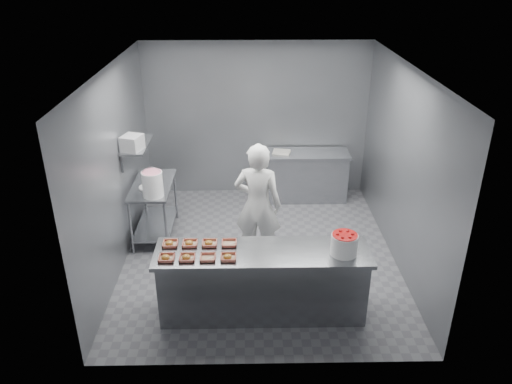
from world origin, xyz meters
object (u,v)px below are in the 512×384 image
appliance (132,143)px  tray_3 (228,257)px  worker (258,205)px  service_counter (262,282)px  strawberry_tub (344,243)px  tray_1 (187,258)px  tray_5 (190,243)px  glaze_bucket (153,184)px  prep_table (154,202)px  back_counter (306,176)px  tray_0 (166,258)px  tray_2 (208,258)px  tray_7 (229,243)px  tray_6 (209,243)px  tray_4 (170,243)px

appliance → tray_3: bearing=-35.3°
appliance → worker: bearing=1.1°
service_counter → strawberry_tub: strawberry_tub is taller
tray_3 → appliance: appliance is taller
tray_1 → tray_5: (0.00, 0.32, 0.00)m
tray_1 → glaze_bucket: 1.83m
prep_table → back_counter: (2.55, 1.30, -0.14)m
tray_0 → tray_1: same height
tray_2 → worker: (0.61, 1.32, -0.00)m
tray_0 → tray_7: size_ratio=1.00×
prep_table → glaze_bucket: (0.10, -0.42, 0.51)m
prep_table → tray_6: (1.00, -1.79, 0.33)m
tray_2 → tray_6: tray_6 is taller
service_counter → strawberry_tub: size_ratio=8.21×
prep_table → tray_5: bearing=-67.0°
tray_6 → appliance: (-1.17, 1.52, 0.75)m
tray_2 → appliance: (-1.17, 1.84, 0.75)m
back_counter → tray_4: (-2.03, -3.09, 0.47)m
strawberry_tub → tray_1: bearing=-177.4°
tray_0 → tray_4: size_ratio=1.00×
tray_3 → tray_5: 0.57m
tray_6 → tray_7: bearing=0.0°
back_counter → tray_5: 3.60m
prep_table → glaze_bucket: bearing=-77.1°
service_counter → glaze_bucket: 2.28m
glaze_bucket → back_counter: bearing=35.0°
service_counter → tray_0: 1.23m
back_counter → tray_7: tray_7 is taller
tray_7 → appliance: appliance is taller
tray_2 → glaze_bucket: glaze_bucket is taller
service_counter → tray_3: size_ratio=13.88×
prep_table → worker: (1.62, -0.79, 0.33)m
back_counter → tray_2: bearing=-114.4°
tray_0 → tray_4: same height
worker → strawberry_tub: worker is taller
tray_1 → tray_6: size_ratio=1.00×
tray_7 → appliance: bearing=132.9°
tray_2 → worker: size_ratio=0.10×
strawberry_tub → glaze_bucket: size_ratio=0.68×
tray_0 → tray_1: size_ratio=1.00×
back_counter → tray_7: bearing=-112.9°
prep_table → tray_2: (1.00, -2.11, 0.33)m
tray_4 → strawberry_tub: strawberry_tub is taller
tray_2 → strawberry_tub: strawberry_tub is taller
tray_0 → tray_5: 0.40m
strawberry_tub → tray_0: bearing=-177.7°
service_counter → tray_3: 0.64m
tray_0 → worker: 1.72m
tray_1 → prep_table: bearing=109.9°
tray_3 → tray_1: bearing=180.0°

